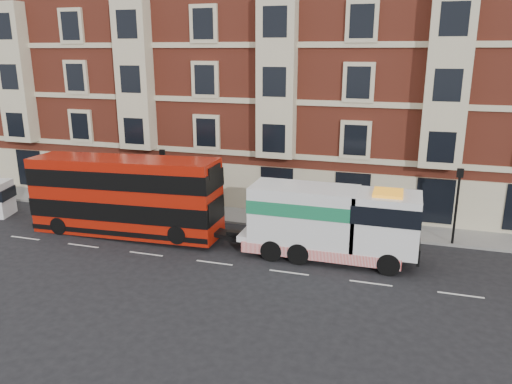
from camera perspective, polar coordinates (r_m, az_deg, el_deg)
ground at (r=26.35m, az=-4.78°, el=-8.07°), size 120.00×120.00×0.00m
sidewalk at (r=32.91m, az=0.08°, el=-2.89°), size 90.00×3.00×0.15m
victorian_terrace at (r=38.27m, az=4.25°, el=14.96°), size 45.00×12.00×20.40m
lamp_post_west at (r=33.24m, az=-10.53°, el=1.71°), size 0.35×0.15×4.35m
lamp_post_east at (r=29.71m, az=21.99°, el=-0.91°), size 0.35×0.15×4.35m
double_decker_bus at (r=30.36m, az=-14.79°, el=-0.32°), size 11.54×2.65×4.67m
tow_truck at (r=26.36m, az=8.24°, el=-3.40°), size 9.24×2.73×3.85m
pedestrian at (r=37.34m, az=-20.09°, el=0.03°), size 0.81×0.73×1.86m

